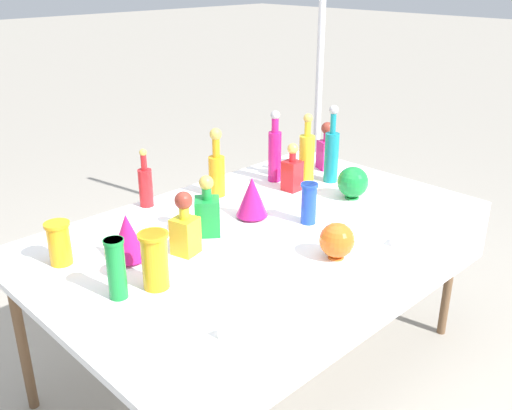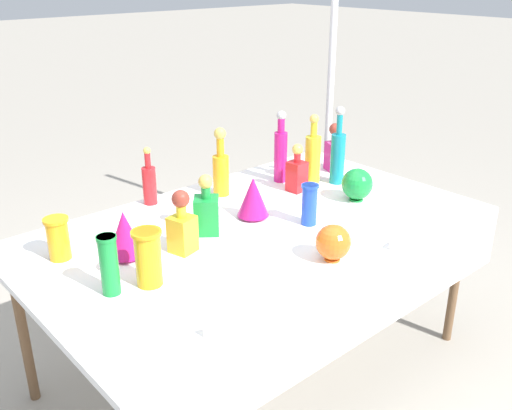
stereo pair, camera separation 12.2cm
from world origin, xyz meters
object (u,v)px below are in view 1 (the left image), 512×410
(round_bowl_0, at_px, (337,240))
(canopy_pole, at_px, (317,127))
(tall_bottle_0, at_px, (332,153))
(fluted_vase_0, at_px, (127,237))
(tall_bottle_3, at_px, (275,152))
(square_decanter_1, at_px, (207,212))
(round_bowl_1, at_px, (353,182))
(cardboard_box_behind_left, at_px, (101,261))
(slender_vase_1, at_px, (155,259))
(square_decanter_2, at_px, (185,227))
(slender_vase_0, at_px, (309,202))
(square_decanter_0, at_px, (326,148))
(slender_vase_3, at_px, (59,242))
(tall_bottle_2, at_px, (146,185))
(square_decanter_3, at_px, (292,171))
(fluted_vase_1, at_px, (252,197))
(tall_bottle_1, at_px, (217,169))
(tall_bottle_4, at_px, (307,155))
(slender_vase_2, at_px, (116,267))

(round_bowl_0, xyz_separation_m, canopy_pole, (1.19, 1.09, 0.02))
(tall_bottle_0, distance_m, fluted_vase_0, 1.25)
(tall_bottle_3, xyz_separation_m, square_decanter_1, (-0.67, -0.25, -0.06))
(round_bowl_1, distance_m, cardboard_box_behind_left, 1.66)
(tall_bottle_3, bearing_deg, cardboard_box_behind_left, 123.16)
(tall_bottle_3, distance_m, canopy_pole, 0.80)
(tall_bottle_3, xyz_separation_m, canopy_pole, (0.73, 0.32, -0.07))
(slender_vase_1, xyz_separation_m, fluted_vase_0, (0.04, 0.24, -0.01))
(square_decanter_2, height_order, slender_vase_0, square_decanter_2)
(square_decanter_0, height_order, fluted_vase_0, square_decanter_0)
(square_decanter_1, relative_size, slender_vase_3, 1.54)
(tall_bottle_2, distance_m, tall_bottle_3, 0.71)
(square_decanter_3, bearing_deg, fluted_vase_1, -164.79)
(square_decanter_0, distance_m, square_decanter_3, 0.39)
(square_decanter_1, xyz_separation_m, square_decanter_3, (0.64, 0.09, -0.00))
(square_decanter_0, bearing_deg, slender_vase_3, 179.74)
(slender_vase_1, distance_m, slender_vase_3, 0.43)
(tall_bottle_1, relative_size, cardboard_box_behind_left, 0.58)
(tall_bottle_3, bearing_deg, round_bowl_0, -120.48)
(slender_vase_0, height_order, cardboard_box_behind_left, slender_vase_0)
(square_decanter_0, relative_size, square_decanter_2, 1.02)
(tall_bottle_4, bearing_deg, slender_vase_3, 177.49)
(tall_bottle_4, height_order, square_decanter_0, tall_bottle_4)
(tall_bottle_2, height_order, square_decanter_0, tall_bottle_2)
(tall_bottle_1, bearing_deg, fluted_vase_1, -101.51)
(slender_vase_3, bearing_deg, tall_bottle_3, 2.80)
(tall_bottle_3, distance_m, tall_bottle_4, 0.17)
(tall_bottle_1, xyz_separation_m, slender_vase_3, (-0.89, -0.11, -0.05))
(tall_bottle_1, relative_size, slender_vase_1, 1.63)
(slender_vase_0, relative_size, fluted_vase_0, 0.95)
(tall_bottle_2, height_order, tall_bottle_4, tall_bottle_4)
(slender_vase_1, height_order, canopy_pole, canopy_pole)
(square_decanter_0, xyz_separation_m, slender_vase_1, (-1.43, -0.39, -0.01))
(tall_bottle_1, bearing_deg, slender_vase_0, -82.13)
(tall_bottle_0, xyz_separation_m, tall_bottle_2, (-0.89, 0.40, -0.05))
(tall_bottle_2, xyz_separation_m, tall_bottle_3, (0.68, -0.19, 0.05))
(tall_bottle_3, bearing_deg, canopy_pole, 23.70)
(square_decanter_3, bearing_deg, tall_bottle_2, 151.94)
(tall_bottle_1, height_order, fluted_vase_0, tall_bottle_1)
(slender_vase_3, bearing_deg, slender_vase_2, -85.85)
(round_bowl_1, bearing_deg, slender_vase_3, 164.18)
(round_bowl_0, bearing_deg, canopy_pole, 42.68)
(tall_bottle_4, xyz_separation_m, slender_vase_2, (-1.33, -0.30, -0.03))
(tall_bottle_0, relative_size, tall_bottle_3, 1.08)
(tall_bottle_4, distance_m, fluted_vase_1, 0.56)
(round_bowl_0, distance_m, round_bowl_1, 0.64)
(tall_bottle_2, xyz_separation_m, slender_vase_1, (-0.40, -0.65, 0.01))
(square_decanter_3, distance_m, canopy_pole, 0.90)
(square_decanter_2, relative_size, square_decanter_3, 1.06)
(tall_bottle_3, distance_m, square_decanter_2, 0.91)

